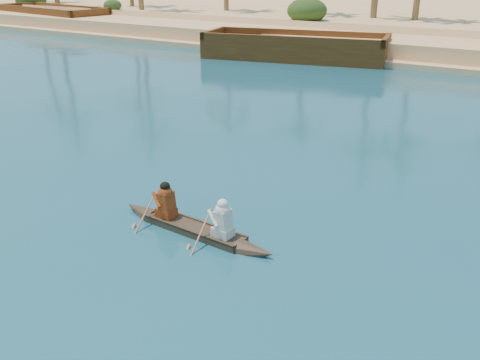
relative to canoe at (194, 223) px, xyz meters
The scene contains 5 objects.
ground 1.60m from the canoe, 136.46° to the left, with size 160.00×160.00×0.00m, color #0B324A.
shrub_cluster 32.62m from the canoe, 92.01° to the left, with size 100.00×6.00×2.40m, color #263B15, non-canonical shape.
canoe is the anchor object (origin of this frame).
barge_left 47.94m from the canoe, 144.13° to the left, with size 14.08×6.43×2.26m.
barge_mid 24.84m from the canoe, 111.64° to the left, with size 12.34×6.42×1.96m.
Camera 1 is at (8.00, -9.87, 5.81)m, focal length 40.00 mm.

